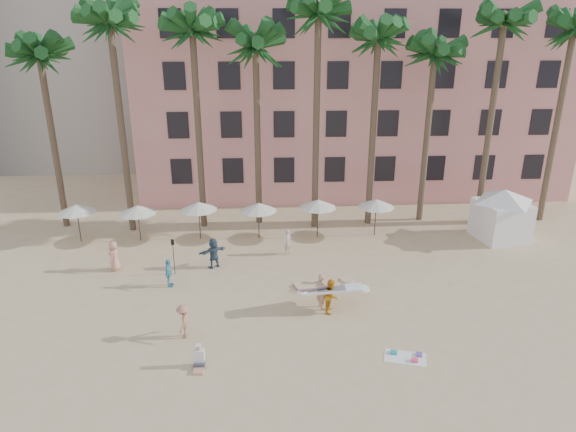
# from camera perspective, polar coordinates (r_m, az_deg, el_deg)

# --- Properties ---
(ground) EXTENTS (120.00, 120.00, 0.00)m
(ground) POSITION_cam_1_polar(r_m,az_deg,el_deg) (24.24, -0.92, -13.98)
(ground) COLOR #D1B789
(ground) RESTS_ON ground
(pink_hotel) EXTENTS (35.00, 14.00, 16.00)m
(pink_hotel) POSITION_cam_1_polar(r_m,az_deg,el_deg) (46.94, 6.72, 13.37)
(pink_hotel) COLOR #ED9C90
(pink_hotel) RESTS_ON ground
(palm_row) EXTENTS (44.40, 5.40, 16.30)m
(palm_row) POSITION_cam_1_polar(r_m,az_deg,el_deg) (34.99, -1.05, 19.27)
(palm_row) COLOR brown
(palm_row) RESTS_ON ground
(umbrella_row) EXTENTS (22.50, 2.70, 2.73)m
(umbrella_row) POSITION_cam_1_polar(r_m,az_deg,el_deg) (34.50, -6.63, 1.08)
(umbrella_row) COLOR #332B23
(umbrella_row) RESTS_ON ground
(cabana) EXTENTS (5.25, 5.25, 3.50)m
(cabana) POSITION_cam_1_polar(r_m,az_deg,el_deg) (37.29, 22.73, 0.64)
(cabana) COLOR white
(cabana) RESTS_ON ground
(beach_towel) EXTENTS (2.00, 1.44, 0.14)m
(beach_towel) POSITION_cam_1_polar(r_m,az_deg,el_deg) (23.94, 13.02, -15.00)
(beach_towel) COLOR white
(beach_towel) RESTS_ON ground
(carrier_yellow) EXTENTS (3.00, 1.55, 1.96)m
(carrier_yellow) POSITION_cam_1_polar(r_m,az_deg,el_deg) (26.42, 3.76, -8.14)
(carrier_yellow) COLOR tan
(carrier_yellow) RESTS_ON ground
(carrier_white) EXTENTS (3.13, 1.01, 1.78)m
(carrier_white) POSITION_cam_1_polar(r_m,az_deg,el_deg) (26.26, 4.83, -8.67)
(carrier_white) COLOR orange
(carrier_white) RESTS_ON ground
(beachgoers) EXTENTS (11.04, 9.97, 1.87)m
(beachgoers) POSITION_cam_1_polar(r_m,az_deg,el_deg) (29.52, -10.94, -5.68)
(beachgoers) COLOR #384D62
(beachgoers) RESTS_ON ground
(paddle) EXTENTS (0.18, 0.04, 2.23)m
(paddle) POSITION_cam_1_polar(r_m,az_deg,el_deg) (30.35, -12.63, -3.97)
(paddle) COLOR black
(paddle) RESTS_ON ground
(seated_man) EXTENTS (0.47, 0.82, 1.07)m
(seated_man) POSITION_cam_1_polar(r_m,az_deg,el_deg) (22.93, -9.87, -15.47)
(seated_man) COLOR #3F3F4C
(seated_man) RESTS_ON ground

